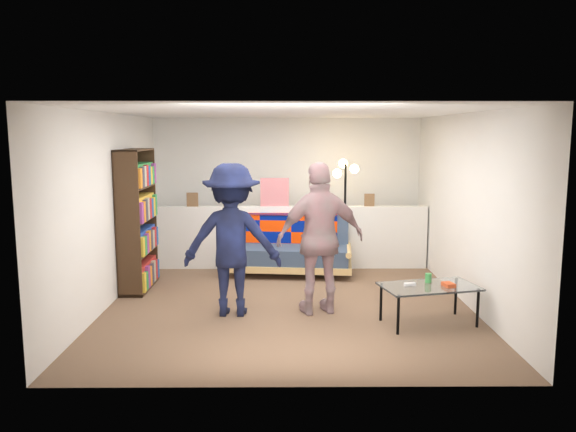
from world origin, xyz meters
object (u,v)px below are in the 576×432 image
object	(u,v)px
bookshelf	(137,224)
person_right	(320,239)
person_left	(232,240)
floor_lamp	(345,192)
coffee_table	(430,288)
futon_sofa	(291,249)

from	to	relation	value
bookshelf	person_right	xyz separation A→B (m)	(2.46, -1.10, 0.01)
bookshelf	person_left	distance (m)	1.81
floor_lamp	person_right	xyz separation A→B (m)	(-0.51, -2.13, -0.33)
coffee_table	person_left	bearing A→B (deg)	170.36
futon_sofa	person_right	size ratio (longest dim) A/B	1.08
futon_sofa	person_right	xyz separation A→B (m)	(0.32, -1.94, 0.53)
futon_sofa	bookshelf	distance (m)	2.36
coffee_table	bookshelf	bearing A→B (deg)	157.60
bookshelf	futon_sofa	bearing A→B (deg)	21.47
coffee_table	person_right	world-z (taller)	person_right
futon_sofa	bookshelf	bearing A→B (deg)	-158.53
floor_lamp	bookshelf	bearing A→B (deg)	-160.82
person_left	coffee_table	bearing A→B (deg)	172.24
coffee_table	person_left	size ratio (longest dim) A/B	0.65
person_left	person_right	xyz separation A→B (m)	(1.05, 0.03, 0.01)
bookshelf	person_right	size ratio (longest dim) A/B	1.06
bookshelf	person_right	bearing A→B (deg)	-24.08
coffee_table	floor_lamp	bearing A→B (deg)	105.29
coffee_table	floor_lamp	size ratio (longest dim) A/B	0.67
futon_sofa	coffee_table	bearing A→B (deg)	-57.00
bookshelf	floor_lamp	size ratio (longest dim) A/B	1.11
futon_sofa	bookshelf	size ratio (longest dim) A/B	1.01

